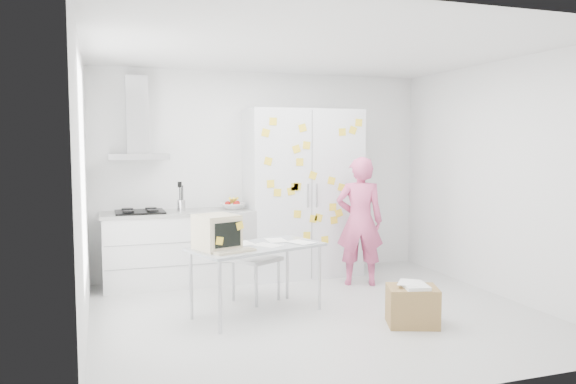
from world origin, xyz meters
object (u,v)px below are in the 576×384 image
object	(u,v)px
person	(360,221)
desk	(232,239)
cardboard_box	(412,305)
chair	(251,251)

from	to	relation	value
person	desk	distance (m)	1.99
person	cardboard_box	distance (m)	1.72
person	chair	distance (m)	1.49
chair	cardboard_box	xyz separation A→B (m)	(1.25, -1.38, -0.36)
person	cardboard_box	xyz separation A→B (m)	(-0.21, -1.60, -0.60)
desk	chair	world-z (taller)	desk
person	desk	bearing A→B (deg)	45.29
desk	cardboard_box	world-z (taller)	desk
desk	chair	xyz separation A→B (m)	(0.35, 0.62, -0.25)
person	desk	xyz separation A→B (m)	(-1.81, -0.84, 0.01)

